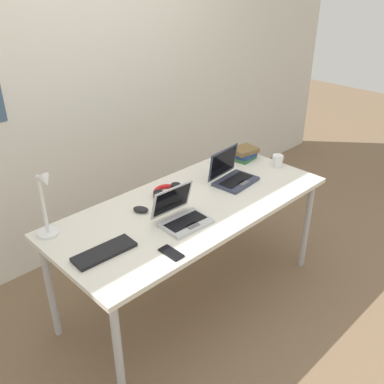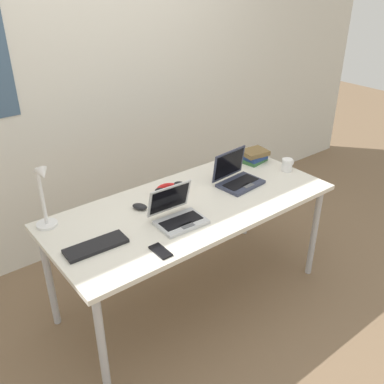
{
  "view_description": "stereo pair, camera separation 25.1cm",
  "coord_description": "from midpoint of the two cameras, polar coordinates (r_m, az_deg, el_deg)",
  "views": [
    {
      "loc": [
        -1.62,
        -1.65,
        2.07
      ],
      "look_at": [
        0.0,
        0.0,
        0.82
      ],
      "focal_mm": 40.45,
      "sensor_mm": 36.0,
      "label": 1
    },
    {
      "loc": [
        -1.43,
        -1.82,
        2.07
      ],
      "look_at": [
        0.0,
        0.0,
        0.82
      ],
      "focal_mm": 40.45,
      "sensor_mm": 36.0,
      "label": 2
    }
  ],
  "objects": [
    {
      "name": "headphones",
      "position": [
        2.78,
        -5.87,
        0.02
      ],
      "size": [
        0.21,
        0.18,
        0.04
      ],
      "color": "red",
      "rests_on": "desk"
    },
    {
      "name": "desk_lamp",
      "position": [
        2.42,
        -21.58,
        -1.71
      ],
      "size": [
        0.12,
        0.18,
        0.4
      ],
      "color": "white",
      "rests_on": "desk"
    },
    {
      "name": "laptop_mid_desk",
      "position": [
        2.91,
        2.84,
        2.14
      ],
      "size": [
        0.31,
        0.25,
        0.22
      ],
      "color": "#33384C",
      "rests_on": "desk"
    },
    {
      "name": "book_stack",
      "position": [
        3.26,
        4.65,
        5.06
      ],
      "size": [
        0.2,
        0.17,
        0.09
      ],
      "color": "#336638",
      "rests_on": "desk"
    },
    {
      "name": "external_keyboard",
      "position": [
        2.3,
        -14.6,
        -7.75
      ],
      "size": [
        0.33,
        0.13,
        0.02
      ],
      "primitive_type": "cube",
      "rotation": [
        0.0,
        0.0,
        -0.04
      ],
      "color": "black",
      "rests_on": "desk"
    },
    {
      "name": "cell_phone",
      "position": [
        2.24,
        -6.02,
        -8.08
      ],
      "size": [
        0.06,
        0.14,
        0.01
      ],
      "primitive_type": "cube",
      "rotation": [
        0.0,
        0.0,
        -0.01
      ],
      "color": "black",
      "rests_on": "desk"
    },
    {
      "name": "desk",
      "position": [
        2.7,
        -2.67,
        -2.63
      ],
      "size": [
        1.8,
        0.8,
        0.74
      ],
      "color": "silver",
      "rests_on": "ground_plane"
    },
    {
      "name": "wall_back",
      "position": [
        3.31,
        -16.21,
        13.83
      ],
      "size": [
        6.0,
        0.13,
        2.6
      ],
      "color": "silver",
      "rests_on": "ground_plane"
    },
    {
      "name": "ground_plane",
      "position": [
        3.1,
        -2.38,
        -13.51
      ],
      "size": [
        12.0,
        12.0,
        0.0
      ],
      "primitive_type": "plane",
      "color": "#7A6047"
    },
    {
      "name": "coffee_mug",
      "position": [
        3.17,
        9.02,
        4.05
      ],
      "size": [
        0.11,
        0.08,
        0.09
      ],
      "color": "white",
      "rests_on": "desk"
    },
    {
      "name": "laptop_front_left",
      "position": [
        2.47,
        -4.33,
        -3.19
      ],
      "size": [
        0.29,
        0.26,
        0.2
      ],
      "color": "#B7BABC",
      "rests_on": "desk"
    },
    {
      "name": "computer_mouse",
      "position": [
        2.6,
        -9.53,
        -2.35
      ],
      "size": [
        0.1,
        0.11,
        0.03
      ],
      "primitive_type": "ellipsoid",
      "rotation": [
        0.0,
        0.0,
        0.53
      ],
      "color": "black",
      "rests_on": "desk"
    }
  ]
}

